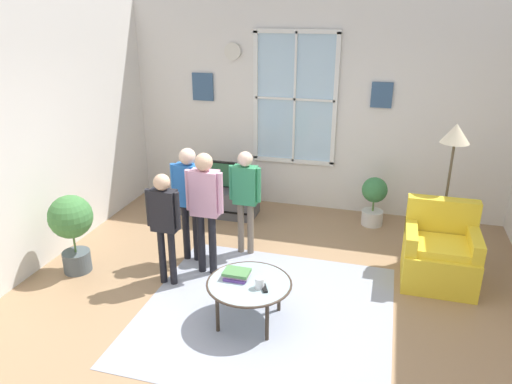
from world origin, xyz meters
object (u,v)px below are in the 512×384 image
person_black_shirt (164,217)px  tv_stand (218,200)px  potted_plant_corner (72,224)px  coffee_table (249,285)px  person_pink_shirt (205,200)px  person_blue_shirt (189,192)px  television (217,174)px  armchair (440,254)px  floor_lamp (454,147)px  cup (260,283)px  potted_plant_by_window (374,198)px  person_green_shirt (245,191)px  book_stack (237,274)px  remote_near_books (264,288)px

person_black_shirt → tv_stand: bearing=93.8°
tv_stand → potted_plant_corner: (-0.99, -1.99, 0.39)m
coffee_table → person_pink_shirt: bearing=133.7°
person_blue_shirt → potted_plant_corner: size_ratio=1.50×
television → armchair: size_ratio=0.67×
television → floor_lamp: bearing=-9.2°
television → cup: size_ratio=5.53×
person_pink_shirt → person_blue_shirt: bearing=140.7°
potted_plant_by_window → cup: bearing=-108.9°
coffee_table → person_green_shirt: bearing=108.2°
person_black_shirt → person_blue_shirt: bearing=85.9°
tv_stand → television: (0.00, -0.00, 0.41)m
armchair → book_stack: size_ratio=3.52×
book_stack → person_black_shirt: bearing=158.0°
television → floor_lamp: size_ratio=0.36×
coffee_table → remote_near_books: bearing=-22.2°
person_green_shirt → floor_lamp: bearing=13.8°
television → person_pink_shirt: size_ratio=0.41×
person_pink_shirt → potted_plant_by_window: bearing=46.5°
book_stack → cup: size_ratio=2.35×
floor_lamp → tv_stand: bearing=170.8°
armchair → potted_plant_corner: size_ratio=0.95×
remote_near_books → television: bearing=118.9°
television → person_black_shirt: size_ratio=0.46×
remote_near_books → floor_lamp: size_ratio=0.09×
armchair → cup: bearing=-141.3°
television → potted_plant_corner: 2.22m
book_stack → armchair: bearing=32.5°
armchair → cup: armchair is taller
person_black_shirt → floor_lamp: size_ratio=0.77×
cup → remote_near_books: size_ratio=0.75×
tv_stand → person_black_shirt: bearing=-86.2°
book_stack → cup: (0.26, -0.11, 0.01)m
television → coffee_table: 2.64m
potted_plant_corner → cup: bearing=-10.7°
person_black_shirt → floor_lamp: 3.28m
book_stack → floor_lamp: floor_lamp is taller
coffee_table → person_black_shirt: size_ratio=0.64×
person_blue_shirt → potted_plant_by_window: person_blue_shirt is taller
tv_stand → cup: bearing=-61.9°
armchair → remote_near_books: 2.11m
tv_stand → book_stack: (1.04, -2.31, 0.27)m
television → person_black_shirt: (0.13, -1.95, 0.19)m
person_black_shirt → person_green_shirt: size_ratio=0.98×
tv_stand → person_blue_shirt: (0.17, -1.38, 0.67)m
television → book_stack: (1.04, -2.31, -0.14)m
coffee_table → potted_plant_by_window: bearing=68.4°
potted_plant_corner → floor_lamp: size_ratio=0.56×
person_blue_shirt → potted_plant_corner: person_blue_shirt is taller
person_black_shirt → potted_plant_by_window: (2.06, 2.15, -0.40)m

